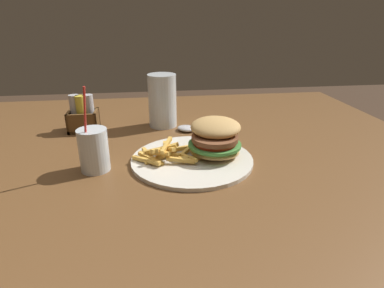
# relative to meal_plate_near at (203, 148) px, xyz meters

# --- Properties ---
(dining_table) EXTENTS (1.44, 1.20, 0.76)m
(dining_table) POSITION_rel_meal_plate_near_xyz_m (-0.04, 0.08, -0.16)
(dining_table) COLOR brown
(dining_table) RESTS_ON ground_plane
(meal_plate_near) EXTENTS (0.31, 0.31, 0.11)m
(meal_plate_near) POSITION_rel_meal_plate_near_xyz_m (0.00, 0.00, 0.00)
(meal_plate_near) COLOR silver
(meal_plate_near) RESTS_ON dining_table
(beer_glass) EXTENTS (0.09, 0.09, 0.17)m
(beer_glass) POSITION_rel_meal_plate_near_xyz_m (-0.09, 0.28, 0.05)
(beer_glass) COLOR silver
(beer_glass) RESTS_ON dining_table
(juice_glass) EXTENTS (0.07, 0.07, 0.21)m
(juice_glass) POSITION_rel_meal_plate_near_xyz_m (-0.27, -0.02, 0.01)
(juice_glass) COLOR silver
(juice_glass) RESTS_ON dining_table
(spoon) EXTENTS (0.17, 0.14, 0.02)m
(spoon) POSITION_rel_meal_plate_near_xyz_m (-0.01, 0.22, -0.03)
(spoon) COLOR silver
(spoon) RESTS_ON dining_table
(condiment_caddy) EXTENTS (0.09, 0.08, 0.12)m
(condiment_caddy) POSITION_rel_meal_plate_near_xyz_m (-0.34, 0.27, 0.01)
(condiment_caddy) COLOR brown
(condiment_caddy) RESTS_ON dining_table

